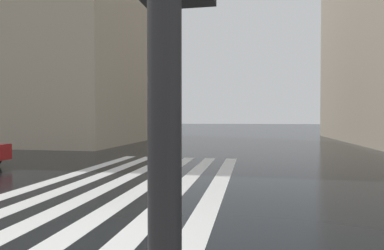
{
  "coord_description": "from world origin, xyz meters",
  "views": [
    {
      "loc": [
        -4.68,
        -2.14,
        1.89
      ],
      "look_at": [
        9.09,
        0.39,
        1.61
      ],
      "focal_mm": 30.06,
      "sensor_mm": 36.0,
      "label": 1
    }
  ],
  "objects": [
    {
      "name": "ground_plane",
      "position": [
        0.0,
        0.0,
        0.0
      ],
      "size": [
        220.0,
        220.0,
        0.0
      ],
      "primitive_type": "plane",
      "color": "black"
    },
    {
      "name": "zebra_crossing",
      "position": [
        4.0,
        1.26,
        0.0
      ],
      "size": [
        13.0,
        5.5,
        0.01
      ],
      "color": "silver",
      "rests_on": "ground_plane"
    }
  ]
}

